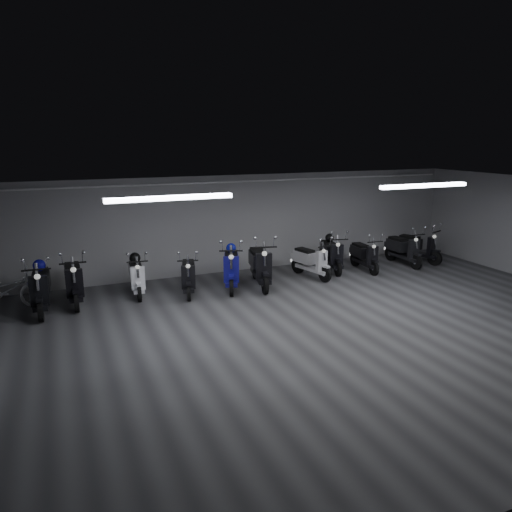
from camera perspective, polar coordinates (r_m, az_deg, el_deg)
name	(u,v)px	position (r m, az deg, el deg)	size (l,w,h in m)	color
floor	(331,330)	(10.17, 8.85, -8.60)	(14.00, 10.00, 0.01)	#3A3A3C
ceiling	(337,193)	(9.47, 9.49, 7.32)	(14.00, 10.00, 0.01)	gray
back_wall	(243,223)	(14.12, -1.54, 3.88)	(14.00, 0.01, 2.80)	gray
fluor_strip_left	(170,198)	(9.26, -10.06, 6.75)	(2.40, 0.18, 0.08)	white
fluor_strip_right	(424,186)	(12.07, 19.19, 7.83)	(2.40, 0.18, 0.08)	white
conduit	(244,181)	(13.88, -1.44, 8.79)	(0.05, 0.05, 13.60)	white
scooter_0	(40,282)	(11.83, -24.08, -2.77)	(0.64, 1.91, 1.42)	black
scooter_1	(73,275)	(12.12, -20.72, -2.08)	(0.63, 1.90, 1.42)	black
scooter_2	(136,271)	(12.35, -13.91, -1.75)	(0.55, 1.64, 1.22)	white
scooter_3	(188,270)	(12.19, -7.97, -1.65)	(0.55, 1.66, 1.24)	black
scooter_4	(231,262)	(12.48, -2.93, -0.69)	(0.64, 1.92, 1.43)	navy
scooter_5	(260,259)	(12.66, 0.49, -0.33)	(0.67, 2.00, 1.49)	black
scooter_6	(311,256)	(13.56, 6.53, 0.00)	(0.56, 1.67, 1.24)	silver
scooter_7	(332,249)	(14.30, 8.92, 0.81)	(0.59, 1.77, 1.32)	black
scooter_8	(365,251)	(14.52, 12.70, 0.62)	(0.54, 1.63, 1.21)	black
scooter_9	(404,244)	(15.48, 17.02, 1.32)	(0.58, 1.74, 1.30)	black
bicycle	(4,286)	(12.36, -27.51, -3.12)	(0.63, 1.78, 1.15)	white
scooter_10	(418,242)	(15.96, 18.54, 1.59)	(0.58, 1.75, 1.30)	black
helmet_0	(329,238)	(14.46, 8.65, 2.13)	(0.26, 0.26, 0.26)	black
helmet_1	(231,248)	(12.67, -2.95, 0.93)	(0.26, 0.26, 0.26)	#0C138C
helmet_2	(39,265)	(12.01, -24.16, -1.01)	(0.28, 0.28, 0.28)	#0E0C86
helmet_3	(135,258)	(12.50, -14.07, -0.22)	(0.28, 0.28, 0.28)	black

